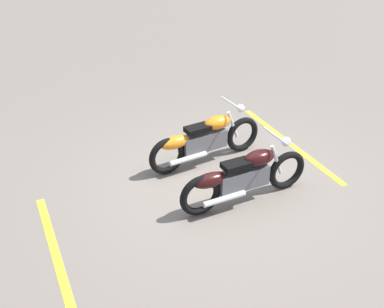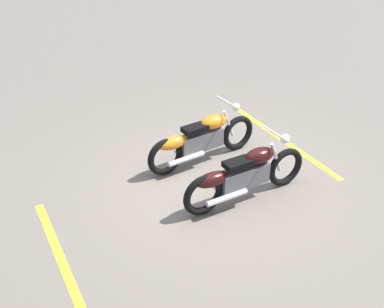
% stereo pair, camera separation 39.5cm
% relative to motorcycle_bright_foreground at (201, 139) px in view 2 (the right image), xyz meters
% --- Properties ---
extents(ground_plane, '(60.00, 60.00, 0.00)m').
position_rel_motorcycle_bright_foreground_xyz_m(ground_plane, '(0.05, 0.65, -0.46)').
color(ground_plane, slate).
extents(motorcycle_bright_foreground, '(2.23, 0.62, 1.04)m').
position_rel_motorcycle_bright_foreground_xyz_m(motorcycle_bright_foreground, '(0.00, 0.00, 0.00)').
color(motorcycle_bright_foreground, black).
rests_on(motorcycle_bright_foreground, ground).
extents(motorcycle_dark_foreground, '(2.23, 0.62, 1.04)m').
position_rel_motorcycle_bright_foreground_xyz_m(motorcycle_dark_foreground, '(0.02, 1.32, 0.00)').
color(motorcycle_dark_foreground, black).
rests_on(motorcycle_dark_foreground, ground).
extents(parking_stripe_near, '(0.24, 3.20, 0.01)m').
position_rel_motorcycle_bright_foreground_xyz_m(parking_stripe_near, '(-1.80, 0.11, -0.46)').
color(parking_stripe_near, yellow).
rests_on(parking_stripe_near, ground).
extents(parking_stripe_mid, '(0.24, 3.20, 0.01)m').
position_rel_motorcycle_bright_foreground_xyz_m(parking_stripe_mid, '(2.91, 1.47, -0.46)').
color(parking_stripe_mid, yellow).
rests_on(parking_stripe_mid, ground).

